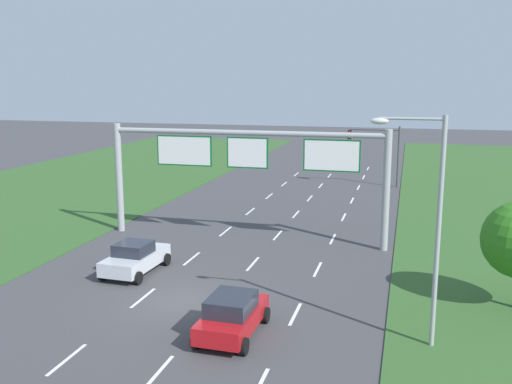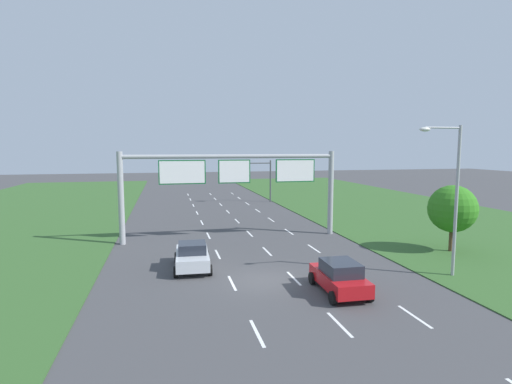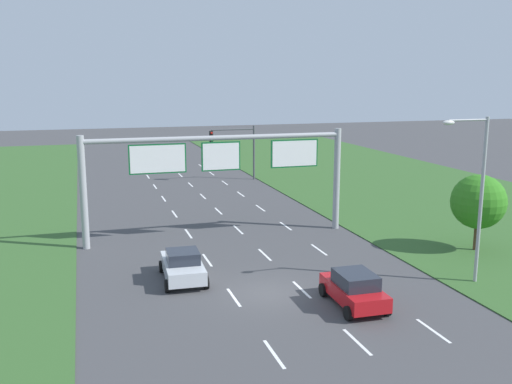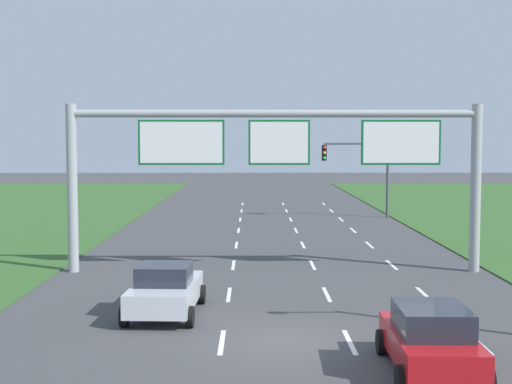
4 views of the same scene
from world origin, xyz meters
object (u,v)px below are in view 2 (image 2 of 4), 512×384
Objects in this scene: car_lead_silver at (340,277)px; traffic_light_mast at (256,174)px; car_near_red at (192,256)px; street_lamp at (451,188)px; roadside_tree_near at (452,209)px; sign_gantry at (234,177)px.

traffic_light_mast is (3.44, 33.72, 3.04)m from car_lead_silver.
street_lamp is at bearing -16.13° from car_near_red.
car_near_red is 0.90× the size of roadside_tree_near.
car_lead_silver is 8.25m from street_lamp.
roadside_tree_near is (10.99, 5.66, 2.23)m from car_lead_silver.
traffic_light_mast is at bearing 85.70° from car_lead_silver.
car_lead_silver is (6.96, -5.69, 0.03)m from car_near_red.
roadside_tree_near is (7.55, -28.06, -0.81)m from traffic_light_mast.
street_lamp is (7.00, 0.98, 4.25)m from car_lead_silver.
traffic_light_mast is (10.39, 28.03, 3.07)m from car_near_red.
car_lead_silver is 12.56m from roadside_tree_near.
street_lamp is (10.15, -12.07, 0.14)m from sign_gantry.
street_lamp is (13.96, -4.70, 4.28)m from car_near_red.
car_near_red is 0.50× the size of street_lamp.
car_lead_silver is 34.03m from traffic_light_mast.
sign_gantry reaches higher than car_near_red.
roadside_tree_near is at bearing 28.77° from car_lead_silver.
traffic_light_mast is at bearing 72.33° from sign_gantry.
street_lamp is 6.47m from roadside_tree_near.
street_lamp is (3.56, -32.73, 1.21)m from traffic_light_mast.
roadside_tree_near is at bearing -27.61° from sign_gantry.
traffic_light_mast reaches higher than car_near_red.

